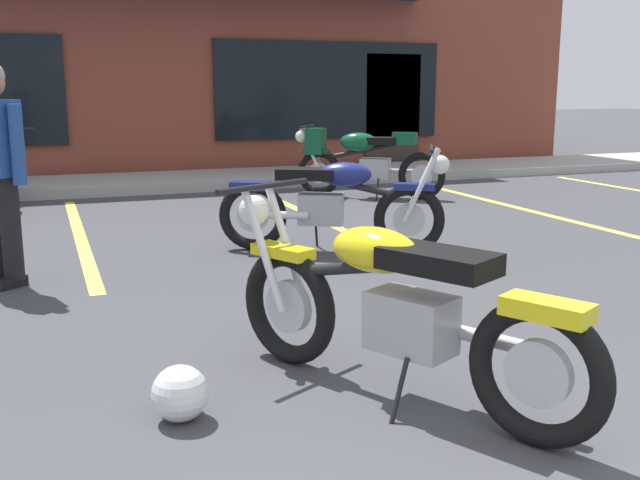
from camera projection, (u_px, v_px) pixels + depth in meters
ground_plane at (315, 314)px, 4.90m from camera, size 80.00×80.00×0.00m
sidewalk_kerb at (156, 182)px, 11.28m from camera, size 22.00×1.80×0.14m
brick_storefront_building at (120, 64)px, 14.69m from camera, size 16.55×7.02×3.90m
painted_stall_lines at (206, 227)px, 8.00m from camera, size 13.30×4.80×0.01m
motorcycle_foreground_classic at (394, 306)px, 3.50m from camera, size 1.24×1.93×0.98m
motorcycle_red_sportbike at (361, 159)px, 10.10m from camera, size 1.80×1.47×0.98m
motorcycle_blue_standard at (332, 202)px, 6.67m from camera, size 1.91×1.27×0.98m
helmet_on_pavement at (180, 393)px, 3.32m from camera, size 0.26×0.26×0.26m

